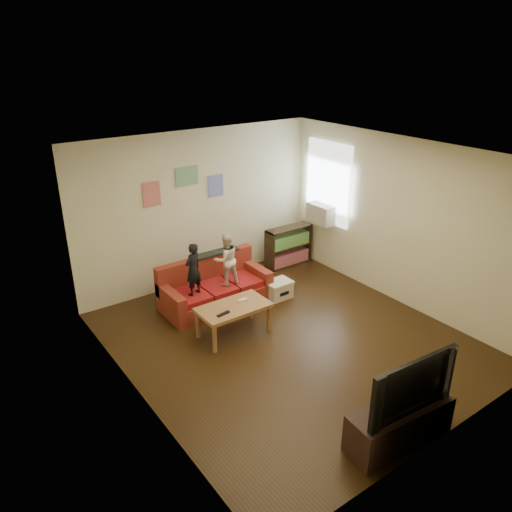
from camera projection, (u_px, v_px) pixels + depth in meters
room_shell at (290, 255)px, 6.74m from camera, size 4.52×5.02×2.72m
sofa at (214, 289)px, 8.20m from camera, size 1.78×0.82×0.78m
child_a at (193, 269)px, 7.62m from camera, size 0.36×0.29×0.84m
child_b at (226, 259)px, 7.94m from camera, size 0.45×0.36×0.87m
coffee_table at (234, 310)px, 7.25m from camera, size 1.05×0.58×0.47m
remote at (223, 314)px, 7.00m from camera, size 0.21×0.08×0.02m
game_controller at (243, 300)px, 7.37m from camera, size 0.15×0.06×0.03m
bookshelf at (288, 248)px, 9.61m from camera, size 0.95×0.29×0.76m
window at (328, 183)px, 9.04m from camera, size 0.04×1.08×1.48m
ac_unit at (321, 213)px, 9.20m from camera, size 0.28×0.55×0.35m
artwork_left at (152, 194)px, 7.98m from camera, size 0.30×0.01×0.40m
artwork_center at (187, 176)px, 8.25m from camera, size 0.42×0.01×0.32m
artwork_right at (216, 186)px, 8.64m from camera, size 0.30×0.01×0.38m
file_box at (279, 289)px, 8.42m from camera, size 0.44×0.33×0.30m
tv_stand at (399, 424)px, 5.34m from camera, size 1.26×0.52×0.46m
television at (405, 382)px, 5.12m from camera, size 1.14×0.24×0.65m
tissue at (264, 303)px, 8.19m from camera, size 0.13×0.13×0.10m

